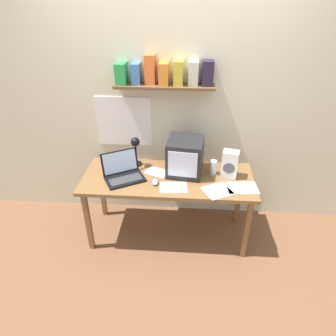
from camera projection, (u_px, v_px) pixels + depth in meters
ground_plane at (168, 233)px, 3.20m from camera, size 12.00×12.00×0.00m
back_wall at (171, 100)px, 2.92m from camera, size 5.60×0.24×2.60m
corner_desk at (168, 183)px, 2.87m from camera, size 1.62×0.65×0.71m
crt_monitor at (185, 157)px, 2.82m from camera, size 0.36×0.38×0.34m
laptop at (123, 172)px, 2.80m from camera, size 0.44×0.41×0.24m
desk_lamp at (136, 147)px, 2.89m from camera, size 0.11×0.15×0.32m
juice_glass at (213, 168)px, 2.85m from camera, size 0.07×0.07×0.14m
space_heater at (230, 164)px, 2.77m from camera, size 0.16×0.14×0.27m
computer_mouse at (155, 182)px, 2.73m from camera, size 0.07×0.11×0.03m
loose_paper_near_laptop at (173, 187)px, 2.68m from camera, size 0.25×0.19×0.00m
loose_paper_near_monitor at (218, 191)px, 2.64m from camera, size 0.30×0.29×0.00m
printed_handout at (157, 172)px, 2.91m from camera, size 0.26×0.22×0.00m
open_notebook at (242, 188)px, 2.68m from camera, size 0.29×0.21×0.00m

